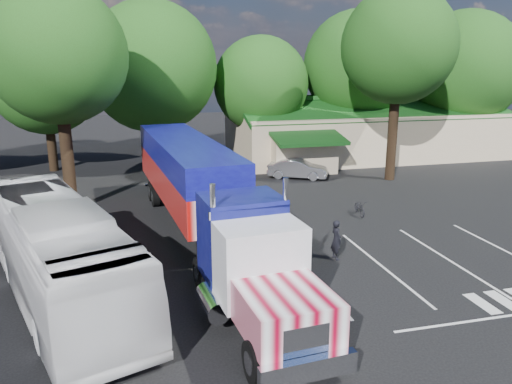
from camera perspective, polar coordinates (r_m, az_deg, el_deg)
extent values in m
plane|color=black|center=(26.33, 1.80, -4.11)|extent=(120.00, 120.00, 0.00)
cube|color=#C6B093|center=(47.31, 12.27, 6.55)|extent=(24.00, 11.00, 4.00)
cube|color=#144716|center=(44.90, 13.80, 9.25)|extent=(24.20, 6.25, 2.10)
cube|color=#144716|center=(49.18, 11.18, 9.85)|extent=(24.20, 6.25, 2.10)
cube|color=#C6B093|center=(39.12, 5.33, 4.25)|extent=(5.00, 2.50, 2.80)
cube|color=#144716|center=(37.66, 6.05, 6.14)|extent=(5.40, 3.19, 0.80)
cylinder|color=black|center=(42.68, -22.31, 4.91)|extent=(0.70, 0.70, 4.00)
sphere|color=#1F4212|center=(42.20, -23.01, 11.80)|extent=(8.40, 8.40, 8.40)
cylinder|color=black|center=(40.68, -11.39, 5.50)|extent=(0.70, 0.70, 4.30)
sphere|color=#1F4212|center=(40.18, -11.82, 13.83)|extent=(10.00, 10.00, 10.00)
cylinder|color=black|center=(43.37, 0.55, 5.89)|extent=(0.70, 0.70, 3.60)
sphere|color=#1F4212|center=(42.88, 0.56, 12.24)|extent=(8.00, 8.00, 8.00)
cylinder|color=black|center=(46.84, 11.18, 6.84)|extent=(0.70, 0.70, 4.50)
sphere|color=#1F4212|center=(46.41, 11.55, 14.00)|extent=(9.60, 9.60, 9.60)
cylinder|color=black|center=(50.96, 22.04, 6.33)|extent=(0.70, 0.70, 3.90)
sphere|color=#1F4212|center=(50.53, 22.69, 12.89)|extent=(10.40, 10.40, 10.40)
cylinder|color=black|center=(30.65, -20.72, 3.45)|extent=(0.70, 0.70, 6.00)
sphere|color=#1F4212|center=(30.15, -21.76, 14.40)|extent=(7.60, 7.60, 7.60)
cylinder|color=black|center=(37.66, 15.32, 6.23)|extent=(0.70, 0.70, 6.50)
sphere|color=#1F4212|center=(37.30, 15.99, 15.76)|extent=(8.00, 8.00, 8.00)
cube|color=black|center=(17.15, -0.03, -11.93)|extent=(1.81, 7.78, 0.28)
cube|color=white|center=(13.92, 6.01, -19.52)|extent=(2.77, 0.53, 0.61)
cube|color=white|center=(13.72, 5.67, -16.76)|extent=(1.33, 0.25, 0.99)
cube|color=white|center=(14.61, 3.53, -13.61)|extent=(2.77, 2.87, 1.27)
cube|color=silver|center=(16.17, 0.50, -8.05)|extent=(2.91, 2.01, 2.53)
cube|color=black|center=(15.34, 1.42, -7.14)|extent=(2.53, 0.32, 1.10)
cube|color=white|center=(16.51, -0.60, -2.27)|extent=(2.86, 0.38, 0.28)
cube|color=#0C105A|center=(17.84, -1.69, -5.06)|extent=(2.95, 2.45, 2.98)
cylinder|color=white|center=(16.48, -4.85, -5.39)|extent=(0.22, 0.22, 3.75)
cylinder|color=white|center=(17.25, 3.34, -4.43)|extent=(0.22, 0.22, 3.75)
cylinder|color=white|center=(16.86, -5.04, -12.48)|extent=(0.89, 1.82, 0.73)
cylinder|color=white|center=(17.74, 4.47, -11.02)|extent=(0.89, 1.82, 0.73)
cube|color=white|center=(26.80, -8.00, 1.36)|extent=(4.16, 14.31, 1.65)
cube|color=#0E0A68|center=(26.49, -8.12, 4.49)|extent=(4.16, 14.31, 1.32)
cube|color=black|center=(31.56, -9.62, 0.67)|extent=(1.68, 3.96, 0.39)
cube|color=black|center=(21.54, -6.62, -6.43)|extent=(0.14, 0.14, 1.54)
cube|color=black|center=(21.91, -2.66, -5.97)|extent=(0.14, 0.14, 1.54)
cube|color=white|center=(34.09, -10.35, 0.93)|extent=(2.65, 0.38, 0.13)
cylinder|color=black|center=(14.32, -0.13, -18.86)|extent=(0.50, 1.24, 1.21)
cylinder|color=black|center=(15.12, 8.55, -17.03)|extent=(0.50, 1.24, 1.21)
cylinder|color=black|center=(18.57, -5.42, -10.56)|extent=(0.50, 1.24, 1.21)
cylinder|color=black|center=(19.19, 1.38, -9.61)|extent=(0.50, 1.24, 1.21)
cylinder|color=black|center=(19.64, -6.31, -9.11)|extent=(0.50, 1.24, 1.21)
cylinder|color=black|center=(20.23, 0.15, -8.28)|extent=(0.50, 1.24, 1.21)
cylinder|color=black|center=(30.63, -11.43, -0.49)|extent=(0.50, 1.24, 1.21)
cylinder|color=black|center=(31.01, -7.21, -0.12)|extent=(0.50, 1.24, 1.21)
cylinder|color=black|center=(31.90, -11.78, 0.10)|extent=(0.50, 1.24, 1.21)
cylinder|color=black|center=(32.26, -7.72, 0.45)|extent=(0.50, 1.24, 1.21)
imported|color=black|center=(22.33, 9.16, -5.40)|extent=(0.48, 0.69, 1.79)
imported|color=black|center=(29.00, 11.76, -1.72)|extent=(0.80, 1.73, 0.88)
imported|color=silver|center=(19.59, -21.71, -6.35)|extent=(7.20, 13.37, 3.65)
imported|color=#9E9FA5|center=(37.26, 4.77, 2.67)|extent=(4.63, 3.37, 1.45)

